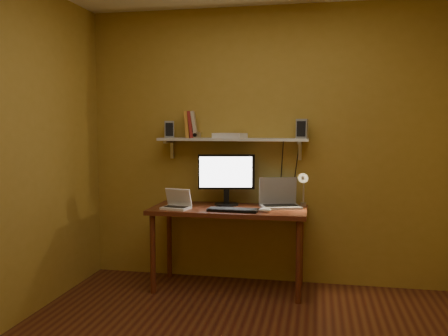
% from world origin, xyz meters
% --- Properties ---
extents(room, '(3.44, 3.24, 2.64)m').
position_xyz_m(room, '(0.00, 0.00, 1.30)').
color(room, brown).
rests_on(room, ground).
extents(desk, '(1.40, 0.60, 0.75)m').
position_xyz_m(desk, '(-0.28, 1.28, 0.66)').
color(desk, maroon).
rests_on(desk, ground).
extents(wall_shelf, '(1.40, 0.25, 0.21)m').
position_xyz_m(wall_shelf, '(-0.28, 1.47, 1.36)').
color(wall_shelf, silver).
rests_on(wall_shelf, room).
extents(monitor, '(0.52, 0.26, 0.47)m').
position_xyz_m(monitor, '(-0.33, 1.42, 1.02)').
color(monitor, black).
rests_on(monitor, desk).
extents(laptop, '(0.41, 0.35, 0.27)m').
position_xyz_m(laptop, '(0.16, 1.43, 0.82)').
color(laptop, gray).
rests_on(laptop, desk).
extents(netbook, '(0.27, 0.21, 0.18)m').
position_xyz_m(netbook, '(-0.73, 1.15, 0.80)').
color(netbook, white).
rests_on(netbook, desk).
extents(keyboard, '(0.44, 0.16, 0.02)m').
position_xyz_m(keyboard, '(-0.22, 1.12, 0.76)').
color(keyboard, black).
rests_on(keyboard, desk).
extents(mouse, '(0.12, 0.08, 0.04)m').
position_xyz_m(mouse, '(0.06, 1.13, 0.77)').
color(mouse, white).
rests_on(mouse, desk).
extents(desk_lamp, '(0.09, 0.23, 0.38)m').
position_xyz_m(desk_lamp, '(0.38, 1.41, 0.96)').
color(desk_lamp, silver).
rests_on(desk_lamp, desk).
extents(speaker_left, '(0.11, 0.11, 0.16)m').
position_xyz_m(speaker_left, '(-0.90, 1.48, 1.46)').
color(speaker_left, gray).
rests_on(speaker_left, wall_shelf).
extents(speaker_right, '(0.11, 0.11, 0.18)m').
position_xyz_m(speaker_right, '(0.36, 1.47, 1.46)').
color(speaker_right, gray).
rests_on(speaker_right, wall_shelf).
extents(books, '(0.16, 0.18, 0.25)m').
position_xyz_m(books, '(-0.69, 1.49, 1.50)').
color(books, orange).
rests_on(books, wall_shelf).
extents(shelf_camera, '(0.10, 0.05, 0.06)m').
position_xyz_m(shelf_camera, '(-0.63, 1.42, 1.40)').
color(shelf_camera, silver).
rests_on(shelf_camera, wall_shelf).
extents(router, '(0.32, 0.25, 0.05)m').
position_xyz_m(router, '(-0.31, 1.47, 1.40)').
color(router, white).
rests_on(router, wall_shelf).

